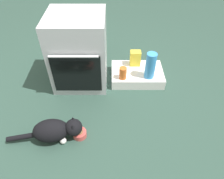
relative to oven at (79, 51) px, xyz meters
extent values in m
plane|color=#284238|center=(0.00, -0.39, -0.39)|extent=(8.00, 8.00, 0.00)
cube|color=#B7BABF|center=(0.00, 0.00, 0.00)|extent=(0.57, 0.54, 0.78)
cube|color=black|center=(0.00, -0.27, -0.10)|extent=(0.49, 0.01, 0.43)
cylinder|color=silver|center=(0.00, -0.30, 0.14)|extent=(0.46, 0.02, 0.02)
cube|color=white|center=(0.65, 0.02, -0.33)|extent=(0.59, 0.41, 0.12)
cylinder|color=#C64C47|center=(0.06, -0.79, -0.36)|extent=(0.12, 0.12, 0.06)
sphere|color=brown|center=(0.06, -0.79, -0.34)|extent=(0.07, 0.07, 0.07)
ellipsoid|color=black|center=(-0.18, -0.82, -0.27)|extent=(0.33, 0.24, 0.20)
sphere|color=black|center=(0.02, -0.80, -0.26)|extent=(0.15, 0.15, 0.15)
cone|color=black|center=(0.01, -0.75, -0.20)|extent=(0.05, 0.05, 0.07)
cone|color=black|center=(0.02, -0.84, -0.20)|extent=(0.05, 0.05, 0.07)
cylinder|color=black|center=(-0.43, -0.85, -0.33)|extent=(0.27, 0.08, 0.08)
sphere|color=silver|center=(-0.09, -0.75, -0.36)|extent=(0.06, 0.06, 0.06)
sphere|color=silver|center=(-0.08, -0.86, -0.36)|extent=(0.06, 0.06, 0.06)
cylinder|color=#D16023|center=(0.47, -0.12, -0.20)|extent=(0.08, 0.08, 0.14)
cylinder|color=#388CD1|center=(0.76, -0.09, -0.12)|extent=(0.11, 0.11, 0.30)
cube|color=yellow|center=(0.62, 0.13, -0.18)|extent=(0.12, 0.09, 0.18)
camera|label=1|loc=(0.35, -1.84, 1.19)|focal=32.47mm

